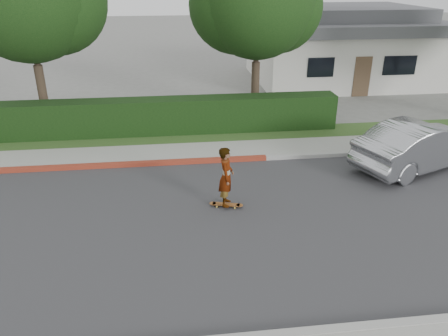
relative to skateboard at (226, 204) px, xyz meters
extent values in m
plane|color=slate|center=(0.83, -0.88, -0.08)|extent=(120.00, 120.00, 0.00)
cube|color=#2D2D30|center=(0.83, -0.88, -0.08)|extent=(60.00, 8.00, 0.01)
cube|color=#9E9E99|center=(0.83, -4.98, -0.01)|extent=(60.00, 0.20, 0.15)
cube|color=#9E9E99|center=(0.83, 3.22, -0.01)|extent=(60.00, 0.20, 0.15)
cube|color=maroon|center=(-4.17, 3.22, -0.01)|extent=(12.00, 0.21, 0.15)
cube|color=gray|center=(0.83, 4.12, -0.02)|extent=(60.00, 1.60, 0.12)
cube|color=#2D4C1E|center=(0.83, 5.72, -0.03)|extent=(60.00, 1.60, 0.10)
cube|color=black|center=(-2.17, 6.32, 0.67)|extent=(15.00, 1.00, 1.50)
cylinder|color=#33261C|center=(-6.67, 7.62, 1.27)|extent=(0.36, 0.36, 2.70)
cylinder|color=#33261C|center=(-6.67, 7.62, 3.29)|extent=(0.24, 0.24, 2.25)
sphere|color=black|center=(-5.77, 7.92, 5.02)|extent=(4.16, 4.16, 4.16)
cylinder|color=#33261C|center=(2.33, 8.12, 1.18)|extent=(0.36, 0.36, 2.52)
cylinder|color=#33261C|center=(2.33, 8.12, 3.07)|extent=(0.24, 0.24, 2.10)
sphere|color=black|center=(2.33, 8.12, 4.96)|extent=(4.80, 4.80, 4.80)
sphere|color=black|center=(1.53, 8.52, 4.76)|extent=(4.08, 4.08, 4.08)
sphere|color=black|center=(3.23, 8.42, 4.66)|extent=(3.84, 3.84, 3.84)
cube|color=beige|center=(8.83, 15.12, 1.42)|extent=(10.00, 8.00, 3.00)
cube|color=#4C4C51|center=(8.83, 15.12, 3.22)|extent=(10.60, 8.60, 0.60)
cube|color=#4C4C51|center=(8.83, 15.12, 3.82)|extent=(8.40, 6.40, 0.80)
cube|color=black|center=(6.33, 11.10, 1.52)|extent=(1.40, 0.06, 1.00)
cube|color=black|center=(10.63, 11.10, 1.52)|extent=(1.80, 0.06, 1.00)
cube|color=brown|center=(8.63, 11.10, 0.97)|extent=(0.90, 0.06, 2.10)
cylinder|color=gold|center=(-0.27, 0.00, -0.05)|extent=(0.06, 0.04, 0.05)
cylinder|color=gold|center=(-0.23, 0.14, -0.05)|extent=(0.06, 0.04, 0.05)
cylinder|color=gold|center=(0.23, -0.14, -0.05)|extent=(0.06, 0.04, 0.05)
cylinder|color=gold|center=(0.27, 0.00, -0.05)|extent=(0.06, 0.04, 0.05)
cube|color=silver|center=(-0.25, 0.07, -0.01)|extent=(0.08, 0.16, 0.02)
cube|color=silver|center=(0.25, -0.07, -0.01)|extent=(0.08, 0.16, 0.02)
cube|color=brown|center=(0.00, 0.00, 0.01)|extent=(0.79, 0.38, 0.02)
cylinder|color=brown|center=(-0.37, 0.10, 0.01)|extent=(0.23, 0.23, 0.02)
cylinder|color=brown|center=(0.37, -0.10, 0.01)|extent=(0.23, 0.23, 0.02)
imported|color=white|center=(0.00, 0.00, 0.88)|extent=(0.52, 0.70, 1.73)
imported|color=#A5A7AC|center=(6.85, 1.98, 0.72)|extent=(5.19, 3.43, 1.62)
camera|label=1|loc=(-1.38, -10.79, 6.07)|focal=35.00mm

